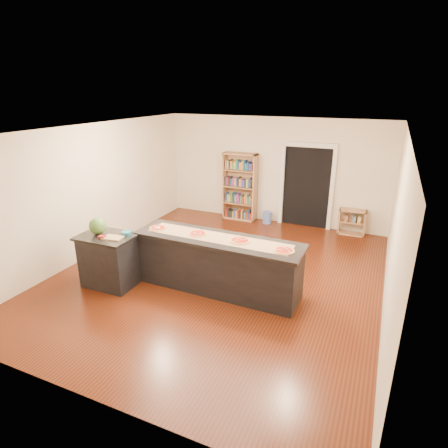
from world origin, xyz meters
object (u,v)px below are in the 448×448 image
at_px(side_counter, 109,260).
at_px(low_shelf, 352,222).
at_px(kitchen_island, 218,264).
at_px(waste_bin, 267,217).
at_px(watermelon, 98,226).
at_px(bookshelf, 240,187).

xyz_separation_m(side_counter, low_shelf, (3.84, 4.49, -0.17)).
bearing_deg(side_counter, kitchen_island, 17.41).
xyz_separation_m(kitchen_island, low_shelf, (1.93, 3.83, -0.18)).
height_order(kitchen_island, waste_bin, kitchen_island).
bearing_deg(low_shelf, kitchen_island, -116.77).
relative_size(kitchen_island, side_counter, 3.05).
xyz_separation_m(kitchen_island, waste_bin, (-0.25, 3.77, -0.34)).
relative_size(kitchen_island, low_shelf, 4.67).
bearing_deg(waste_bin, kitchen_island, -86.19).
height_order(waste_bin, watermelon, watermelon).
bearing_deg(low_shelf, side_counter, -130.56).
relative_size(kitchen_island, waste_bin, 9.17).
bearing_deg(waste_bin, side_counter, -110.52).
bearing_deg(waste_bin, bookshelf, 177.20).
distance_m(bookshelf, watermelon, 4.58).
distance_m(bookshelf, low_shelf, 3.08).
relative_size(bookshelf, waste_bin, 5.56).
xyz_separation_m(side_counter, watermelon, (-0.17, 0.00, 0.64)).
height_order(bookshelf, low_shelf, bookshelf).
distance_m(kitchen_island, side_counter, 2.01).
bearing_deg(watermelon, low_shelf, 48.19).
relative_size(kitchen_island, bookshelf, 1.65).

